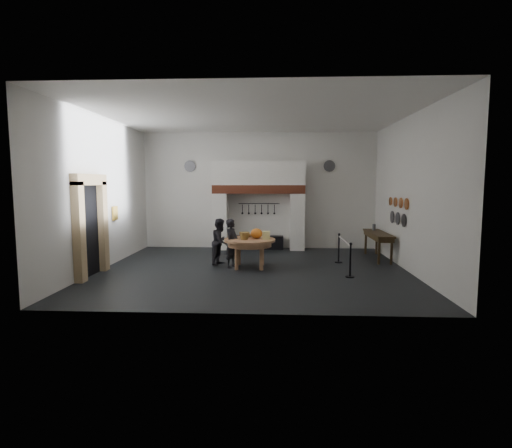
{
  "coord_description": "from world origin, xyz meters",
  "views": [
    {
      "loc": [
        0.67,
        -11.59,
        2.58
      ],
      "look_at": [
        0.08,
        0.11,
        1.35
      ],
      "focal_mm": 28.0,
      "sensor_mm": 36.0,
      "label": 1
    }
  ],
  "objects_px": {
    "iron_range": "(259,242)",
    "work_table": "(250,240)",
    "visitor_near": "(232,243)",
    "side_table": "(378,233)",
    "barrier_post_far": "(339,249)",
    "barrier_post_near": "(350,261)",
    "visitor_far": "(220,242)"
  },
  "relations": [
    {
      "from": "side_table",
      "to": "barrier_post_far",
      "type": "relative_size",
      "value": 2.44
    },
    {
      "from": "side_table",
      "to": "barrier_post_far",
      "type": "height_order",
      "value": "same"
    },
    {
      "from": "visitor_near",
      "to": "work_table",
      "type": "bearing_deg",
      "value": -67.79
    },
    {
      "from": "work_table",
      "to": "visitor_far",
      "type": "distance_m",
      "value": 1.02
    },
    {
      "from": "iron_range",
      "to": "barrier_post_near",
      "type": "bearing_deg",
      "value": -59.36
    },
    {
      "from": "work_table",
      "to": "barrier_post_far",
      "type": "xyz_separation_m",
      "value": [
        2.81,
        0.87,
        -0.39
      ]
    },
    {
      "from": "work_table",
      "to": "visitor_near",
      "type": "xyz_separation_m",
      "value": [
        -0.54,
        -0.02,
        -0.1
      ]
    },
    {
      "from": "visitor_near",
      "to": "visitor_far",
      "type": "relative_size",
      "value": 1.02
    },
    {
      "from": "iron_range",
      "to": "visitor_far",
      "type": "distance_m",
      "value": 3.25
    },
    {
      "from": "iron_range",
      "to": "work_table",
      "type": "relative_size",
      "value": 1.23
    },
    {
      "from": "visitor_near",
      "to": "barrier_post_near",
      "type": "bearing_deg",
      "value": -88.26
    },
    {
      "from": "barrier_post_near",
      "to": "visitor_far",
      "type": "bearing_deg",
      "value": 158.13
    },
    {
      "from": "work_table",
      "to": "side_table",
      "type": "bearing_deg",
      "value": 20.46
    },
    {
      "from": "iron_range",
      "to": "side_table",
      "type": "relative_size",
      "value": 0.86
    },
    {
      "from": "barrier_post_far",
      "to": "visitor_far",
      "type": "bearing_deg",
      "value": -172.55
    },
    {
      "from": "barrier_post_far",
      "to": "iron_range",
      "type": "bearing_deg",
      "value": 136.64
    },
    {
      "from": "barrier_post_far",
      "to": "barrier_post_near",
      "type": "bearing_deg",
      "value": -90.0
    },
    {
      "from": "work_table",
      "to": "barrier_post_near",
      "type": "distance_m",
      "value": 3.06
    },
    {
      "from": "visitor_far",
      "to": "side_table",
      "type": "relative_size",
      "value": 0.66
    },
    {
      "from": "visitor_far",
      "to": "barrier_post_far",
      "type": "bearing_deg",
      "value": -65.8
    },
    {
      "from": "iron_range",
      "to": "work_table",
      "type": "height_order",
      "value": "work_table"
    },
    {
      "from": "visitor_near",
      "to": "side_table",
      "type": "distance_m",
      "value": 5.03
    },
    {
      "from": "iron_range",
      "to": "barrier_post_far",
      "type": "relative_size",
      "value": 2.11
    },
    {
      "from": "visitor_near",
      "to": "visitor_far",
      "type": "bearing_deg",
      "value": 65.0
    },
    {
      "from": "work_table",
      "to": "side_table",
      "type": "distance_m",
      "value": 4.51
    },
    {
      "from": "barrier_post_near",
      "to": "barrier_post_far",
      "type": "height_order",
      "value": "same"
    },
    {
      "from": "iron_range",
      "to": "side_table",
      "type": "distance_m",
      "value": 4.53
    },
    {
      "from": "barrier_post_far",
      "to": "work_table",
      "type": "bearing_deg",
      "value": -162.81
    },
    {
      "from": "work_table",
      "to": "barrier_post_near",
      "type": "relative_size",
      "value": 1.72
    },
    {
      "from": "visitor_near",
      "to": "barrier_post_near",
      "type": "distance_m",
      "value": 3.55
    },
    {
      "from": "work_table",
      "to": "visitor_near",
      "type": "bearing_deg",
      "value": -177.79
    },
    {
      "from": "visitor_near",
      "to": "barrier_post_far",
      "type": "xyz_separation_m",
      "value": [
        3.36,
        0.89,
        -0.29
      ]
    }
  ]
}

